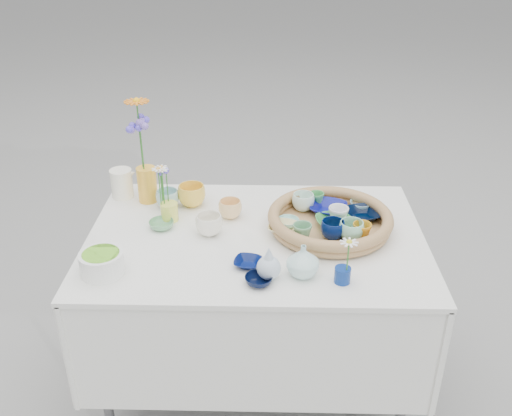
{
  "coord_description": "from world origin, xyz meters",
  "views": [
    {
      "loc": [
        0.04,
        -1.84,
        1.87
      ],
      "look_at": [
        0.0,
        0.02,
        0.87
      ],
      "focal_mm": 40.0,
      "sensor_mm": 36.0,
      "label": 1
    }
  ],
  "objects_px": {
    "tall_vase_yellow": "(147,184)",
    "wicker_tray": "(330,220)",
    "display_table": "(256,385)",
    "bud_vase_seafoam": "(303,261)"
  },
  "relations": [
    {
      "from": "wicker_tray",
      "to": "bud_vase_seafoam",
      "type": "distance_m",
      "value": 0.33
    },
    {
      "from": "display_table",
      "to": "bud_vase_seafoam",
      "type": "xyz_separation_m",
      "value": [
        0.16,
        -0.26,
        0.82
      ]
    },
    {
      "from": "display_table",
      "to": "tall_vase_yellow",
      "type": "relative_size",
      "value": 8.41
    },
    {
      "from": "wicker_tray",
      "to": "tall_vase_yellow",
      "type": "bearing_deg",
      "value": 163.2
    },
    {
      "from": "display_table",
      "to": "wicker_tray",
      "type": "height_order",
      "value": "wicker_tray"
    },
    {
      "from": "display_table",
      "to": "wicker_tray",
      "type": "xyz_separation_m",
      "value": [
        0.28,
        0.05,
        0.8
      ]
    },
    {
      "from": "display_table",
      "to": "wicker_tray",
      "type": "relative_size",
      "value": 2.66
    },
    {
      "from": "bud_vase_seafoam",
      "to": "tall_vase_yellow",
      "type": "bearing_deg",
      "value": 139.42
    },
    {
      "from": "display_table",
      "to": "tall_vase_yellow",
      "type": "bearing_deg",
      "value": 149.15
    },
    {
      "from": "tall_vase_yellow",
      "to": "wicker_tray",
      "type": "bearing_deg",
      "value": -16.8
    }
  ]
}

